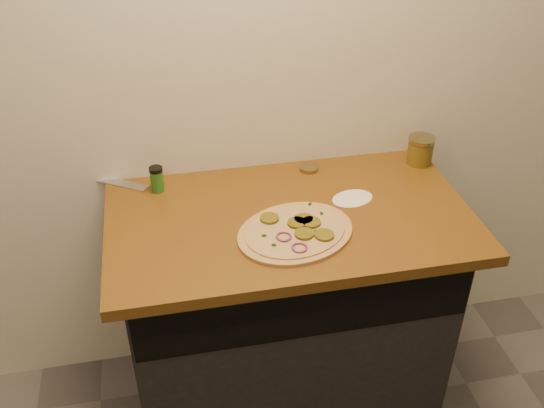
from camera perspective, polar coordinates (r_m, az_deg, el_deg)
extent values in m
cube|color=beige|center=(2.08, -0.23, 14.54)|extent=(4.00, 0.02, 2.70)
cube|color=black|center=(2.32, 1.30, -10.04)|extent=(1.10, 0.60, 0.86)
cube|color=brown|center=(2.01, 1.65, -1.37)|extent=(1.20, 0.70, 0.04)
cylinder|color=tan|center=(1.90, 2.21, -2.70)|extent=(0.48, 0.48, 0.01)
cylinder|color=beige|center=(1.90, 2.22, -2.50)|extent=(0.42, 0.42, 0.00)
cylinder|color=brown|center=(1.93, 3.71, -1.74)|extent=(0.06, 0.06, 0.01)
cylinder|color=brown|center=(1.92, 2.35, -1.78)|extent=(0.06, 0.06, 0.01)
cylinder|color=brown|center=(1.94, -0.24, -1.35)|extent=(0.06, 0.06, 0.01)
cylinder|color=brown|center=(1.87, 4.95, -2.93)|extent=(0.06, 0.06, 0.01)
cylinder|color=brown|center=(1.88, 3.05, -2.82)|extent=(0.06, 0.06, 0.01)
cylinder|color=brown|center=(1.94, 2.99, -1.44)|extent=(0.06, 0.06, 0.01)
torus|color=#6E296C|center=(1.86, 1.12, -3.07)|extent=(0.05, 0.05, 0.01)
torus|color=#6E296C|center=(1.82, 2.60, -4.11)|extent=(0.05, 0.05, 0.01)
cube|color=black|center=(1.96, 3.06, -1.05)|extent=(0.01, 0.02, 0.00)
cube|color=black|center=(2.02, 3.59, 0.01)|extent=(0.01, 0.02, 0.00)
cube|color=black|center=(1.87, -0.76, -2.99)|extent=(0.01, 0.01, 0.00)
cube|color=black|center=(1.83, 0.18, -3.89)|extent=(0.02, 0.01, 0.00)
cube|color=black|center=(1.88, 2.42, -2.88)|extent=(0.01, 0.01, 0.00)
cube|color=black|center=(1.89, 4.65, -2.60)|extent=(0.02, 0.02, 0.00)
cube|color=black|center=(1.97, 4.68, -0.88)|extent=(0.01, 0.01, 0.00)
cube|color=black|center=(1.85, 1.25, -3.51)|extent=(0.01, 0.01, 0.00)
cube|color=black|center=(1.89, 4.15, -2.60)|extent=(0.01, 0.01, 0.00)
cube|color=#B7BAC1|center=(2.22, -14.06, 1.90)|extent=(0.20, 0.14, 0.00)
cube|color=black|center=(2.29, -17.10, 2.66)|extent=(0.11, 0.08, 0.02)
cylinder|color=#8F7F53|center=(2.24, 3.49, 3.40)|extent=(0.09, 0.09, 0.01)
cylinder|color=maroon|center=(2.32, 13.75, 4.77)|extent=(0.09, 0.09, 0.09)
cylinder|color=#8F7F53|center=(2.30, 13.93, 5.92)|extent=(0.10, 0.10, 0.02)
cylinder|color=#27641F|center=(2.13, -10.77, 2.14)|extent=(0.04, 0.04, 0.08)
cylinder|color=black|center=(2.11, -10.90, 3.22)|extent=(0.05, 0.05, 0.01)
cylinder|color=silver|center=(2.09, 7.57, 0.53)|extent=(0.18, 0.18, 0.00)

